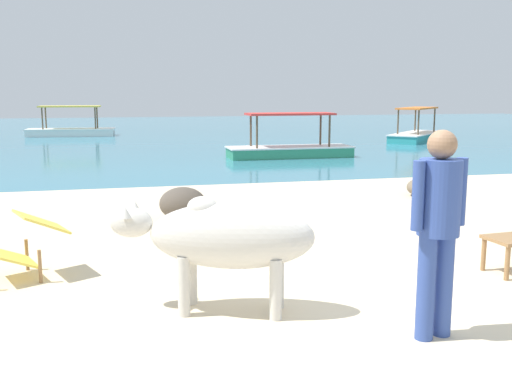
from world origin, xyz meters
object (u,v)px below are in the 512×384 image
Objects in this scene: cow at (226,237)px; boat_teal at (416,134)px; boat_green at (290,148)px; boat_white at (71,130)px; deck_chair_far at (27,241)px; person_standing at (438,219)px.

boat_teal is at bearing -103.12° from cow.
cow is 0.49× the size of boat_green.
cow is 12.55m from boat_green.
boat_green is (6.77, -10.17, 0.00)m from boat_white.
boat_green reaches higher than deck_chair_far.
deck_chair_far is 20.61m from boat_white.
deck_chair_far is 0.24× the size of boat_white.
person_standing reaches higher than boat_white.
cow is at bearing 120.84° from deck_chair_far.
boat_white reaches higher than deck_chair_far.
boat_green is at bearing -140.53° from deck_chair_far.
boat_green is at bearing -24.51° from person_standing.
person_standing reaches higher than cow.
boat_green reaches higher than cow.
boat_green is (2.64, 12.77, -0.70)m from person_standing.
boat_white is at bearing 111.17° from boat_teal.
person_standing is (1.47, -0.92, 0.28)m from cow.
deck_chair_far is at bearing -174.90° from boat_teal.
boat_green is (4.11, 11.85, -0.42)m from cow.
boat_white reaches higher than cow.
person_standing reaches higher than boat_teal.
person_standing is 19.40m from boat_teal.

